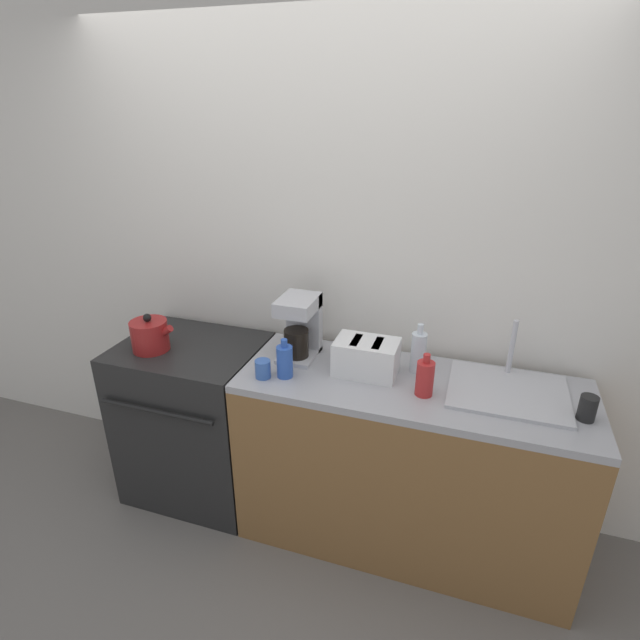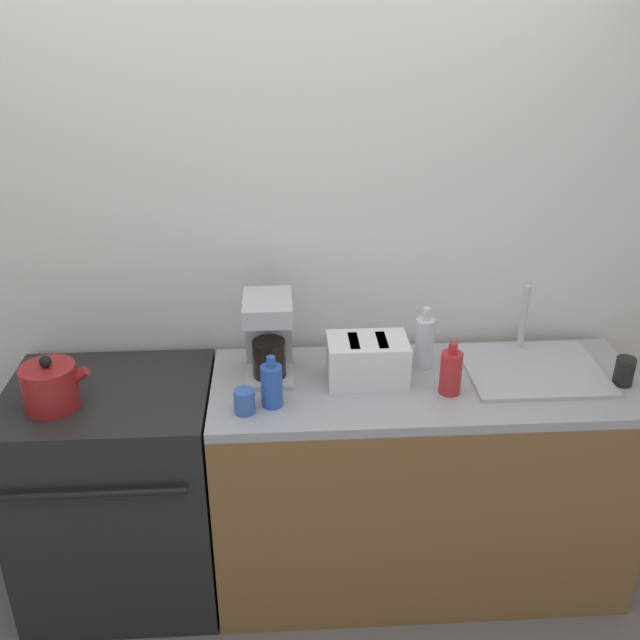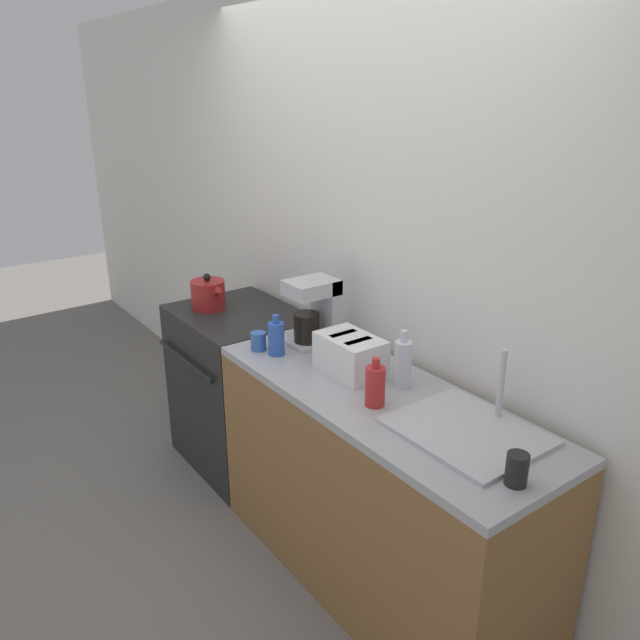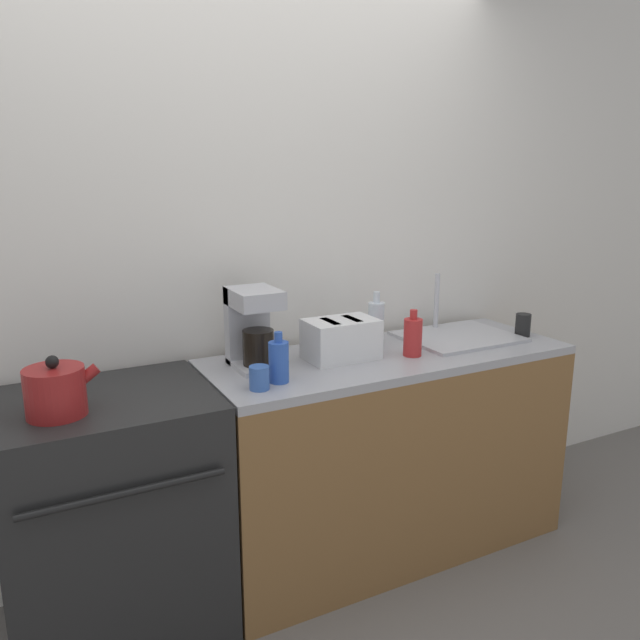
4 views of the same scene
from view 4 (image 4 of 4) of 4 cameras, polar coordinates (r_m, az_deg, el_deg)
name	(u,v)px [view 4 (image 4 of 4)]	position (r m, az deg, el deg)	size (l,w,h in m)	color
ground_plane	(302,622)	(2.66, -1.65, -25.92)	(12.00, 12.00, 0.00)	slate
wall_back	(232,264)	(2.69, -8.02, 5.11)	(8.00, 0.05, 2.60)	silver
stove	(114,514)	(2.49, -18.34, -16.51)	(0.74, 0.64, 0.92)	black
counter_block	(387,451)	(2.87, 6.12, -11.83)	(1.60, 0.59, 0.92)	brown
kettle	(56,391)	(2.17, -22.99, -6.01)	(0.24, 0.19, 0.20)	maroon
toaster	(341,339)	(2.59, 1.94, -1.74)	(0.29, 0.19, 0.17)	white
coffee_maker	(253,325)	(2.48, -6.17, -0.45)	(0.18, 0.23, 0.32)	#B7B7BC
sink_tray	(457,335)	(2.99, 12.40, -1.34)	(0.51, 0.42, 0.28)	#B7B7BC
bottle_red	(413,337)	(2.65, 8.48, -1.50)	(0.08, 0.08, 0.20)	#B72828
bottle_clear	(376,323)	(2.77, 5.14, -0.31)	(0.07, 0.07, 0.25)	silver
bottle_blue	(279,361)	(2.31, -3.79, -3.78)	(0.08, 0.08, 0.19)	#2D56B7
cup_blue	(259,378)	(2.25, -5.57, -5.28)	(0.07, 0.07, 0.09)	#3860B2
cup_black	(523,325)	(3.09, 18.06, -0.44)	(0.07, 0.07, 0.11)	black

